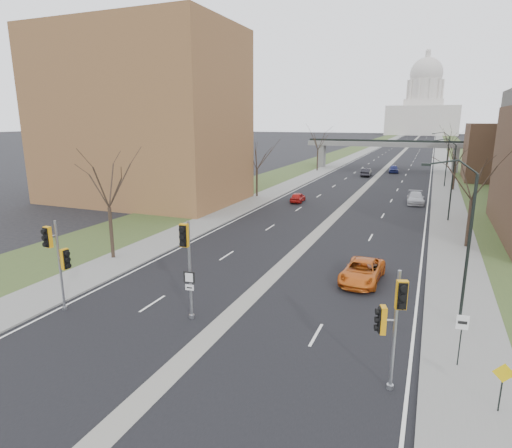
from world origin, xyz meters
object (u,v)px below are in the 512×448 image
Objects in this scene: signal_pole_right at (392,315)px; car_left_near at (298,197)px; signal_pole_median at (187,253)px; car_right_far at (394,169)px; car_right_near at (362,271)px; car_left_far at (366,172)px; warning_sign at (503,380)px; signal_pole_left at (58,254)px; car_right_mid at (416,198)px; speed_limit_sign at (461,331)px.

signal_pole_right is 1.35× the size of car_left_near.
car_right_far is (4.21, 74.11, -3.07)m from signal_pole_median.
car_right_far is (-3.58, 64.60, 0.06)m from car_right_near.
car_right_near is 64.70m from car_right_far.
car_left_near is 30.99m from car_left_far.
signal_pole_median is 15.00m from warning_sign.
signal_pole_right reaches higher than car_left_far.
car_left_near is 39.64m from car_right_far.
signal_pole_left is 18.98m from car_right_near.
signal_pole_median is 10.92m from signal_pole_right.
car_right_far is at bearing 95.74° from car_right_mid.
signal_pole_left reaches higher than speed_limit_sign.
signal_pole_left is 1.40× the size of car_left_near.
car_right_mid is (-4.74, 42.46, -0.67)m from warning_sign.
signal_pole_right is 4.45m from warning_sign.
warning_sign is at bearing -15.20° from signal_pole_median.
signal_pole_right is at bearing -91.25° from car_right_far.
warning_sign is 42.73m from car_right_mid.
signal_pole_right reaches higher than speed_limit_sign.
car_left_far is at bearing 90.22° from signal_pole_left.
speed_limit_sign is 39.84m from car_right_mid.
signal_pole_median is 1.46× the size of car_left_near.
car_left_far is 0.91× the size of car_right_mid.
warning_sign is 0.53× the size of car_left_near.
signal_pole_right is 1.00× the size of car_right_mid.
signal_pole_right is 0.98× the size of car_right_near.
signal_pole_median is at bearing -126.43° from car_right_near.
car_right_far is at bearing 76.56° from signal_pole_right.
warning_sign reaches higher than car_right_mid.
car_right_far is (11.45, 75.86, -2.69)m from signal_pole_left.
speed_limit_sign is 3.09m from warning_sign.
car_right_mid reaches higher than car_right_near.
car_left_near is 0.81× the size of car_left_far.
speed_limit_sign reaches higher than warning_sign.
car_right_near is 1.02× the size of car_right_mid.
speed_limit_sign is at bearing -88.96° from car_right_far.
car_left_far is at bearing 83.52° from signal_pole_median.
car_right_near is at bearing 115.51° from speed_limit_sign.
car_right_near is at bearing 111.76° from car_left_near.
speed_limit_sign reaches higher than car_right_mid.
car_right_mid is at bearing -165.61° from car_left_near.
warning_sign reaches higher than car_right_far.
signal_pole_median is 1.20× the size of car_right_far.
signal_pole_median reaches higher than car_right_mid.
car_right_far is (-9.15, 73.52, -0.99)m from speed_limit_sign.
car_right_far is (-10.42, 76.31, -0.63)m from warning_sign.
car_left_far is at bearing 95.24° from speed_limit_sign.
car_right_near is (12.43, -25.96, 0.08)m from car_left_near.
signal_pole_left reaches higher than warning_sign.
car_right_far reaches higher than car_right_near.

